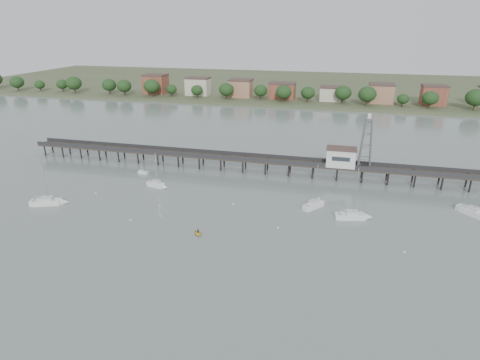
# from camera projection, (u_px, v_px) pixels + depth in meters

# --- Properties ---
(ground_plane) EXTENTS (500.00, 500.00, 0.00)m
(ground_plane) POSITION_uv_depth(u_px,v_px,m) (183.00, 289.00, 68.41)
(ground_plane) COLOR slate
(ground_plane) RESTS_ON ground
(pier) EXTENTS (150.00, 5.00, 5.50)m
(pier) POSITION_uv_depth(u_px,v_px,m) (255.00, 160.00, 121.26)
(pier) COLOR #2D2823
(pier) RESTS_ON ground
(pier_building) EXTENTS (8.40, 5.40, 5.30)m
(pier_building) POSITION_uv_depth(u_px,v_px,m) (341.00, 157.00, 114.60)
(pier_building) COLOR silver
(pier_building) RESTS_ON ground
(lattice_tower) EXTENTS (3.20, 3.20, 15.50)m
(lattice_tower) POSITION_uv_depth(u_px,v_px,m) (366.00, 144.00, 111.52)
(lattice_tower) COLOR slate
(lattice_tower) RESTS_ON ground
(sailboat_a) EXTENTS (8.85, 5.23, 14.03)m
(sailboat_a) POSITION_uv_depth(u_px,v_px,m) (53.00, 202.00, 100.19)
(sailboat_a) COLOR white
(sailboat_a) RESTS_ON ground
(sailboat_e) EXTENTS (7.02, 7.45, 13.14)m
(sailboat_e) POSITION_uv_depth(u_px,v_px,m) (478.00, 215.00, 93.54)
(sailboat_e) COLOR white
(sailboat_e) RESTS_ON ground
(sailboat_d) EXTENTS (8.26, 4.05, 13.15)m
(sailboat_d) POSITION_uv_depth(u_px,v_px,m) (357.00, 216.00, 92.73)
(sailboat_d) COLOR white
(sailboat_d) RESTS_ON ground
(sailboat_c) EXTENTS (5.85, 6.80, 11.67)m
(sailboat_c) POSITION_uv_depth(u_px,v_px,m) (317.00, 204.00, 98.92)
(sailboat_c) COLOR white
(sailboat_c) RESTS_ON ground
(sailboat_b) EXTENTS (6.35, 3.13, 10.30)m
(sailboat_b) POSITION_uv_depth(u_px,v_px,m) (159.00, 185.00, 110.50)
(sailboat_b) COLOR white
(sailboat_b) RESTS_ON ground
(white_tender) EXTENTS (3.25, 1.81, 1.19)m
(white_tender) POSITION_uv_depth(u_px,v_px,m) (143.00, 172.00, 120.86)
(white_tender) COLOR white
(white_tender) RESTS_ON ground
(yellow_dinghy) EXTENTS (1.81, 1.56, 2.61)m
(yellow_dinghy) POSITION_uv_depth(u_px,v_px,m) (198.00, 234.00, 86.08)
(yellow_dinghy) COLOR yellow
(yellow_dinghy) RESTS_ON ground
(dinghy_occupant) EXTENTS (0.53, 1.12, 0.26)m
(dinghy_occupant) POSITION_uv_depth(u_px,v_px,m) (198.00, 234.00, 86.08)
(dinghy_occupant) COLOR black
(dinghy_occupant) RESTS_ON ground
(mooring_buoys) EXTENTS (76.65, 23.60, 0.39)m
(mooring_buoys) POSITION_uv_depth(u_px,v_px,m) (237.00, 214.00, 95.17)
(mooring_buoys) COLOR #EFEEBA
(mooring_buoys) RESTS_ON ground
(far_shore) EXTENTS (500.00, 170.00, 10.40)m
(far_shore) POSITION_uv_depth(u_px,v_px,m) (308.00, 86.00, 284.54)
(far_shore) COLOR #475133
(far_shore) RESTS_ON ground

